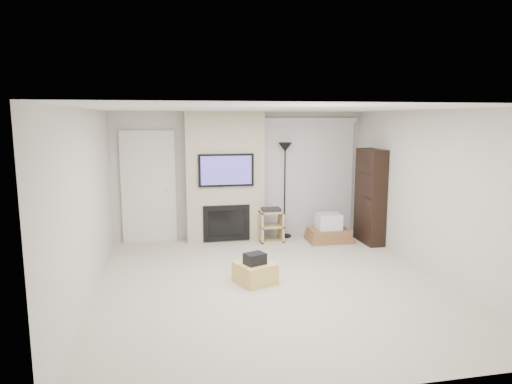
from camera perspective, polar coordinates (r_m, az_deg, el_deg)
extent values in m
cube|color=beige|center=(6.78, 2.04, -11.27)|extent=(5.00, 5.50, 0.00)
cube|color=white|center=(6.35, 2.17, 10.37)|extent=(5.00, 5.50, 0.00)
cube|color=beige|center=(9.11, -1.92, 2.16)|extent=(5.00, 0.00, 2.50)
cube|color=beige|center=(3.90, 11.63, -7.75)|extent=(5.00, 0.00, 2.50)
cube|color=beige|center=(6.36, -20.40, -1.54)|extent=(0.00, 5.50, 2.50)
cube|color=beige|center=(7.43, 21.20, -0.09)|extent=(0.00, 5.50, 2.50)
cube|color=silver|center=(7.22, 3.80, 10.20)|extent=(0.35, 0.18, 0.01)
cube|color=#DAB659|center=(6.72, -0.11, -10.08)|extent=(0.65, 0.65, 0.30)
cube|color=black|center=(6.60, -0.14, -8.34)|extent=(0.34, 0.31, 0.16)
cube|color=#BDAF90|center=(8.87, -3.94, 1.94)|extent=(1.50, 0.40, 2.50)
cube|color=black|center=(8.62, -3.75, 2.74)|extent=(1.05, 0.06, 0.62)
cube|color=navy|center=(8.59, -3.72, 2.72)|extent=(0.96, 0.00, 0.54)
cube|color=black|center=(8.82, -3.70, -3.91)|extent=(0.90, 0.04, 0.70)
cube|color=black|center=(8.80, -3.68, -3.94)|extent=(0.70, 0.02, 0.50)
cube|color=silver|center=(8.98, -13.27, 0.65)|extent=(1.02, 0.08, 2.14)
cube|color=beige|center=(9.00, -13.26, 0.38)|extent=(0.90, 0.05, 2.05)
cylinder|color=silver|center=(8.95, -11.09, 0.24)|extent=(0.07, 0.06, 0.07)
cube|color=silver|center=(9.32, 6.73, 8.92)|extent=(1.98, 0.10, 0.08)
cube|color=silver|center=(9.41, 6.58, 1.68)|extent=(1.90, 0.03, 2.29)
cylinder|color=black|center=(9.28, 3.55, -5.49)|extent=(0.28, 0.28, 0.03)
cylinder|color=black|center=(9.10, 3.61, -0.07)|extent=(0.03, 0.03, 1.77)
cone|color=black|center=(9.00, 3.67, 5.63)|extent=(0.28, 0.28, 0.18)
cube|color=tan|center=(8.83, 0.58, -4.34)|extent=(0.04, 0.38, 0.60)
cube|color=tan|center=(8.92, 3.17, -4.21)|extent=(0.04, 0.38, 0.60)
cube|color=tan|center=(8.94, 1.87, -6.05)|extent=(0.45, 0.38, 0.03)
cube|color=tan|center=(8.87, 1.88, -4.27)|extent=(0.45, 0.38, 0.03)
cube|color=tan|center=(8.81, 1.89, -2.47)|extent=(0.45, 0.38, 0.03)
cube|color=black|center=(8.80, 1.89, -2.18)|extent=(0.35, 0.25, 0.06)
cube|color=#8D5C3B|center=(9.04, 9.00, -5.80)|extent=(0.83, 0.64, 0.09)
cube|color=#8D5C3B|center=(9.02, 9.02, -5.29)|extent=(0.79, 0.60, 0.08)
cube|color=#8D5C3B|center=(9.00, 9.03, -4.80)|extent=(0.75, 0.56, 0.08)
cube|color=silver|center=(8.95, 9.06, -3.63)|extent=(0.46, 0.41, 0.30)
cube|color=black|center=(8.95, 14.10, -0.51)|extent=(0.30, 0.80, 1.80)
cube|color=black|center=(9.02, 13.87, -3.34)|extent=(0.26, 0.72, 0.02)
cube|color=black|center=(8.94, 13.98, -0.52)|extent=(0.26, 0.72, 0.02)
cube|color=black|center=(8.88, 14.09, 2.35)|extent=(0.26, 0.72, 0.02)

